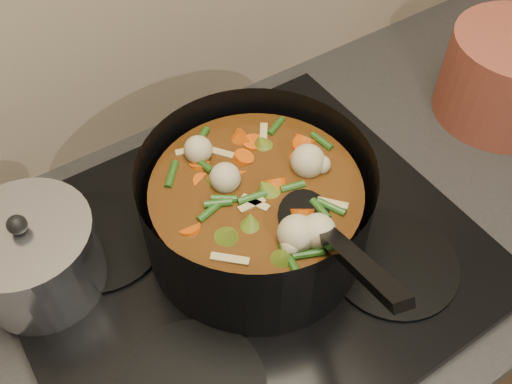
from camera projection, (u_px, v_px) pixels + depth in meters
counter at (249, 380)px, 1.17m from camera, size 2.64×0.64×0.91m
stovetop at (246, 255)px, 0.81m from camera, size 0.62×0.54×0.03m
stockpot at (256, 209)px, 0.76m from camera, size 0.40×0.47×0.22m
saucepan at (34, 257)px, 0.73m from camera, size 0.17×0.17×0.14m
terracotta_crock at (508, 77)px, 0.96m from camera, size 0.27×0.27×0.15m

